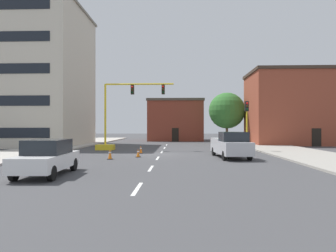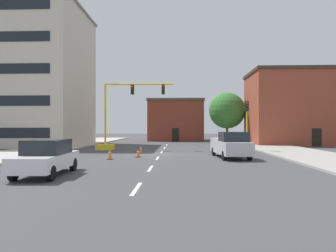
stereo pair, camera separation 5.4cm
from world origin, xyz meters
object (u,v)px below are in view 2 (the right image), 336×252
at_px(traffic_signal_gantry, 115,129).
at_px(sedan_white_near_left, 47,157).
at_px(traffic_cone_roadside_a, 110,154).
at_px(traffic_cone_roadside_c, 141,150).
at_px(pickup_truck_silver, 230,145).
at_px(traffic_light_pole_right, 247,115).
at_px(traffic_cone_roadside_b, 138,153).
at_px(tree_right_far, 227,111).

distance_m(traffic_signal_gantry, sedan_white_near_left, 15.90).
distance_m(traffic_cone_roadside_a, traffic_cone_roadside_c, 5.13).
relative_size(sedan_white_near_left, traffic_cone_roadside_c, 6.51).
xyz_separation_m(pickup_truck_silver, sedan_white_near_left, (-10.38, -8.49, -0.09)).
xyz_separation_m(traffic_light_pole_right, traffic_cone_roadside_b, (-9.63, -5.31, -3.20)).
height_order(sedan_white_near_left, traffic_cone_roadside_b, sedan_white_near_left).
xyz_separation_m(sedan_white_near_left, traffic_cone_roadside_b, (3.26, 8.73, -0.56)).
height_order(traffic_signal_gantry, traffic_cone_roadside_c, traffic_signal_gantry).
height_order(traffic_signal_gantry, traffic_cone_roadside_b, traffic_signal_gantry).
xyz_separation_m(traffic_signal_gantry, pickup_truck_silver, (10.54, -7.36, -1.20)).
bearing_deg(traffic_light_pole_right, pickup_truck_silver, -114.31).
bearing_deg(pickup_truck_silver, traffic_light_pole_right, 65.69).
bearing_deg(traffic_cone_roadside_c, traffic_cone_roadside_b, -86.20).
bearing_deg(tree_right_far, sedan_white_near_left, -114.51).
bearing_deg(traffic_signal_gantry, pickup_truck_silver, -34.93).
height_order(pickup_truck_silver, traffic_cone_roadside_c, pickup_truck_silver).
relative_size(traffic_signal_gantry, traffic_cone_roadside_a, 10.15).
height_order(traffic_signal_gantry, traffic_light_pole_right, traffic_signal_gantry).
relative_size(traffic_cone_roadside_a, traffic_cone_roadside_c, 1.11).
bearing_deg(tree_right_far, traffic_light_pole_right, -92.51).
bearing_deg(traffic_signal_gantry, traffic_cone_roadside_c, -50.19).
relative_size(traffic_signal_gantry, tree_right_far, 1.06).
bearing_deg(traffic_cone_roadside_c, tree_right_far, 59.35).
bearing_deg(traffic_cone_roadside_c, sedan_white_near_left, -104.22).
distance_m(traffic_light_pole_right, traffic_cone_roadside_c, 10.54).
bearing_deg(traffic_signal_gantry, traffic_cone_roadside_a, -79.75).
height_order(tree_right_far, traffic_cone_roadside_c, tree_right_far).
xyz_separation_m(traffic_light_pole_right, traffic_cone_roadside_a, (-11.47, -6.89, -3.15)).
distance_m(traffic_light_pole_right, traffic_cone_roadside_b, 11.45).
bearing_deg(traffic_light_pole_right, tree_right_far, 87.49).
distance_m(sedan_white_near_left, traffic_cone_roadside_c, 12.40).
distance_m(traffic_light_pole_right, sedan_white_near_left, 19.24).
distance_m(pickup_truck_silver, traffic_cone_roadside_a, 9.08).
relative_size(traffic_signal_gantry, pickup_truck_silver, 1.43).
distance_m(traffic_light_pole_right, tree_right_far, 15.81).
bearing_deg(traffic_cone_roadside_b, traffic_cone_roadside_c, 93.80).
relative_size(traffic_light_pole_right, tree_right_far, 0.64).
height_order(pickup_truck_silver, traffic_cone_roadside_b, pickup_truck_silver).
bearing_deg(traffic_cone_roadside_b, pickup_truck_silver, -1.92).
relative_size(pickup_truck_silver, traffic_cone_roadside_b, 8.20).
bearing_deg(pickup_truck_silver, traffic_cone_roadside_a, -171.48).
relative_size(sedan_white_near_left, traffic_cone_roadside_b, 6.76).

